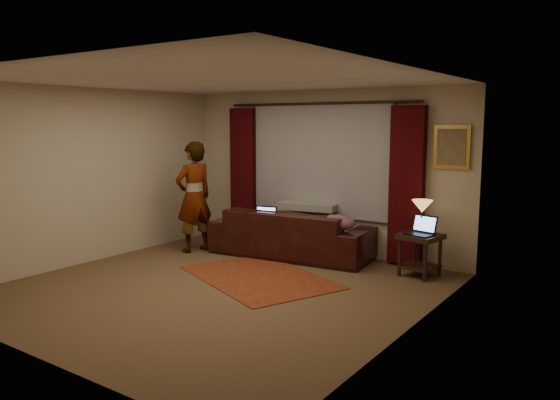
% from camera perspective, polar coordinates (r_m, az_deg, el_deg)
% --- Properties ---
extents(floor, '(5.00, 5.00, 0.01)m').
position_cam_1_polar(floor, '(7.06, -6.32, -9.18)').
color(floor, brown).
rests_on(floor, ground).
extents(ceiling, '(5.00, 5.00, 0.02)m').
position_cam_1_polar(ceiling, '(6.76, -6.67, 12.41)').
color(ceiling, silver).
rests_on(ceiling, ground).
extents(wall_back, '(5.00, 0.02, 2.60)m').
position_cam_1_polar(wall_back, '(8.81, 4.30, 2.97)').
color(wall_back, '#C1B29A').
rests_on(wall_back, ground).
extents(wall_front, '(5.00, 0.02, 2.60)m').
position_cam_1_polar(wall_front, '(5.20, -24.99, -1.37)').
color(wall_front, '#C1B29A').
rests_on(wall_front, ground).
extents(wall_left, '(0.02, 5.00, 2.60)m').
position_cam_1_polar(wall_left, '(8.63, -19.08, 2.44)').
color(wall_left, '#C1B29A').
rests_on(wall_left, ground).
extents(wall_right, '(0.02, 5.00, 2.60)m').
position_cam_1_polar(wall_right, '(5.48, 13.57, -0.38)').
color(wall_right, '#C1B29A').
rests_on(wall_right, ground).
extents(sheer_curtain, '(2.50, 0.05, 1.80)m').
position_cam_1_polar(sheer_curtain, '(8.74, 4.12, 4.24)').
color(sheer_curtain, gray).
rests_on(sheer_curtain, wall_back).
extents(drape_left, '(0.50, 0.14, 2.30)m').
position_cam_1_polar(drape_left, '(9.58, -3.80, 2.67)').
color(drape_left, '#330508').
rests_on(drape_left, floor).
extents(drape_right, '(0.50, 0.14, 2.30)m').
position_cam_1_polar(drape_right, '(8.06, 13.11, 1.44)').
color(drape_right, '#330508').
rests_on(drape_right, floor).
extents(curtain_rod, '(0.04, 0.04, 3.40)m').
position_cam_1_polar(curtain_rod, '(8.68, 4.01, 10.03)').
color(curtain_rod, black).
rests_on(curtain_rod, wall_back).
extents(picture_frame, '(0.50, 0.04, 0.60)m').
position_cam_1_polar(picture_frame, '(7.90, 17.52, 5.29)').
color(picture_frame, gold).
rests_on(picture_frame, wall_back).
extents(sofa, '(2.65, 1.37, 1.02)m').
position_cam_1_polar(sofa, '(8.55, 1.21, -2.50)').
color(sofa, black).
rests_on(sofa, floor).
extents(throw_blanket, '(1.00, 0.54, 0.11)m').
position_cam_1_polar(throw_blanket, '(8.68, 2.97, 1.12)').
color(throw_blanket, gray).
rests_on(throw_blanket, sofa).
extents(clothing_pile, '(0.66, 0.59, 0.23)m').
position_cam_1_polar(clothing_pile, '(8.02, 6.06, -2.42)').
color(clothing_pile, '#7A4756').
rests_on(clothing_pile, sofa).
extents(laptop_sofa, '(0.43, 0.45, 0.26)m').
position_cam_1_polar(laptop_sofa, '(8.52, -1.82, -1.66)').
color(laptop_sofa, black).
rests_on(laptop_sofa, sofa).
extents(area_rug, '(2.53, 2.15, 0.01)m').
position_cam_1_polar(area_rug, '(7.48, -2.19, -8.06)').
color(area_rug, maroon).
rests_on(area_rug, floor).
extents(end_table, '(0.59, 0.59, 0.59)m').
position_cam_1_polar(end_table, '(7.71, 14.39, -5.61)').
color(end_table, black).
rests_on(end_table, floor).
extents(tiffany_lamp, '(0.38, 0.38, 0.46)m').
position_cam_1_polar(tiffany_lamp, '(7.69, 14.60, -1.68)').
color(tiffany_lamp, olive).
rests_on(tiffany_lamp, end_table).
extents(laptop_table, '(0.44, 0.46, 0.26)m').
position_cam_1_polar(laptop_table, '(7.55, 14.37, -2.60)').
color(laptop_table, black).
rests_on(laptop_table, end_table).
extents(person, '(0.63, 0.63, 1.79)m').
position_cam_1_polar(person, '(8.90, -8.99, 0.31)').
color(person, gray).
rests_on(person, floor).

